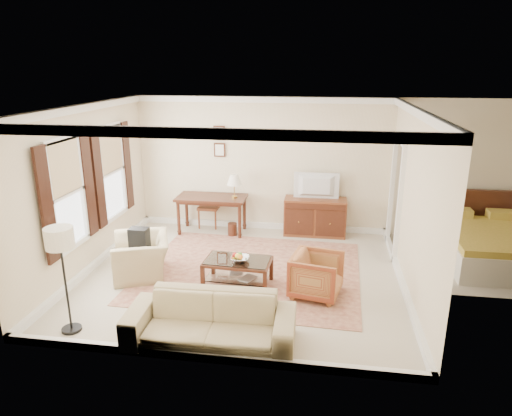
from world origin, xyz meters
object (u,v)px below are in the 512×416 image
(striped_armchair, at_px, (317,273))
(sofa, at_px, (210,313))
(writing_desk, at_px, (212,201))
(club_armchair, at_px, (141,250))
(coffee_table, at_px, (238,265))
(tv, at_px, (317,178))
(sideboard, at_px, (315,217))

(striped_armchair, bearing_deg, sofa, 150.15)
(writing_desk, distance_m, club_armchair, 2.38)
(striped_armchair, bearing_deg, coffee_table, 94.54)
(club_armchair, distance_m, sofa, 2.49)
(sofa, bearing_deg, club_armchair, 131.22)
(coffee_table, bearing_deg, tv, 65.12)
(writing_desk, bearing_deg, striped_armchair, -47.82)
(coffee_table, relative_size, striped_armchair, 1.46)
(coffee_table, height_order, club_armchair, club_armchair)
(writing_desk, relative_size, club_armchair, 1.40)
(club_armchair, height_order, sofa, club_armchair)
(coffee_table, relative_size, sofa, 0.51)
(sideboard, height_order, tv, tv)
(sideboard, distance_m, tv, 0.86)
(tv, bearing_deg, striped_armchair, 92.18)
(sideboard, height_order, sofa, sofa)
(club_armchair, bearing_deg, sideboard, 108.77)
(coffee_table, distance_m, club_armchair, 1.74)
(sofa, bearing_deg, coffee_table, 87.00)
(sideboard, xyz_separation_m, coffee_table, (-1.20, -2.60, -0.05))
(sideboard, relative_size, striped_armchair, 1.70)
(coffee_table, bearing_deg, writing_desk, 113.16)
(writing_desk, relative_size, tv, 1.65)
(tv, bearing_deg, writing_desk, 4.37)
(tv, xyz_separation_m, striped_armchair, (0.10, -2.74, -0.87))
(writing_desk, bearing_deg, coffee_table, -66.84)
(coffee_table, distance_m, sofa, 1.68)
(striped_armchair, distance_m, sofa, 2.02)
(tv, relative_size, sofa, 0.41)
(club_armchair, bearing_deg, sofa, 21.60)
(coffee_table, xyz_separation_m, sofa, (-0.04, -1.68, 0.08))
(writing_desk, relative_size, striped_armchair, 1.93)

